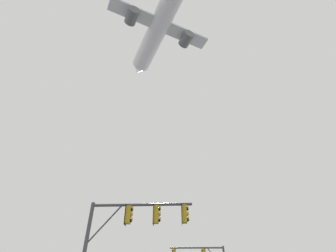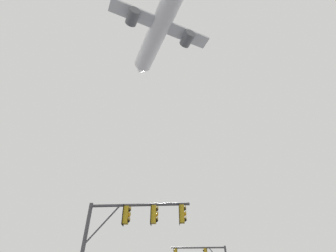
{
  "view_description": "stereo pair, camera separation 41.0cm",
  "coord_description": "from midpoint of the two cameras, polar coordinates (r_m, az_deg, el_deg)",
  "views": [
    {
      "loc": [
        -0.82,
        -6.3,
        1.4
      ],
      "look_at": [
        -1.12,
        12.95,
        15.62
      ],
      "focal_mm": 26.15,
      "sensor_mm": 36.0,
      "label": 1
    },
    {
      "loc": [
        -0.41,
        -6.29,
        1.4
      ],
      "look_at": [
        -1.12,
        12.95,
        15.62
      ],
      "focal_mm": 26.15,
      "sensor_mm": 36.0,
      "label": 2
    }
  ],
  "objects": [
    {
      "name": "airplane",
      "position": [
        54.48,
        -1.63,
        22.22
      ],
      "size": [
        20.22,
        26.18,
        7.52
      ],
      "color": "white"
    },
    {
      "name": "signal_pole_near",
      "position": [
        13.79,
        -8.48,
        -22.57
      ],
      "size": [
        5.51,
        0.54,
        5.99
      ],
      "color": "#4C4C51",
      "rests_on": "ground"
    }
  ]
}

